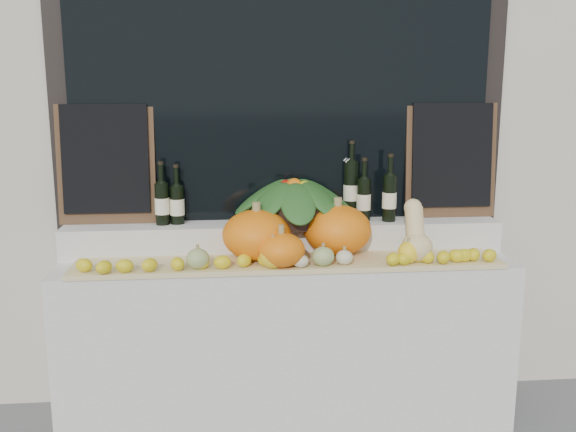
{
  "coord_description": "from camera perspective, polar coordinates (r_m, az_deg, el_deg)",
  "views": [
    {
      "loc": [
        -0.29,
        -1.64,
        1.77
      ],
      "look_at": [
        0.0,
        1.45,
        1.12
      ],
      "focal_mm": 40.0,
      "sensor_mm": 36.0,
      "label": 1
    }
  ],
  "objects": [
    {
      "name": "wine_bottle_far_right",
      "position": [
        3.45,
        9.0,
        1.65
      ],
      "size": [
        0.08,
        0.08,
        0.36
      ],
      "color": "black",
      "rests_on": "rear_tier"
    },
    {
      "name": "lemon_heap",
      "position": [
        3.06,
        0.28,
        -3.98
      ],
      "size": [
        2.2,
        0.16,
        0.06
      ],
      "primitive_type": null,
      "color": "yellow",
      "rests_on": "straw_bedding"
    },
    {
      "name": "straw_bedding",
      "position": [
        3.17,
        0.09,
        -4.21
      ],
      "size": [
        2.1,
        0.32,
        0.02
      ],
      "primitive_type": "cube",
      "color": "tan",
      "rests_on": "display_sill"
    },
    {
      "name": "wine_bottle_near_right",
      "position": [
        3.44,
        6.74,
        1.51
      ],
      "size": [
        0.08,
        0.08,
        0.34
      ],
      "color": "black",
      "rests_on": "rear_tier"
    },
    {
      "name": "wine_bottle_far_left",
      "position": [
        3.39,
        -11.13,
        1.14
      ],
      "size": [
        0.08,
        0.08,
        0.33
      ],
      "color": "black",
      "rests_on": "rear_tier"
    },
    {
      "name": "produce_bowl",
      "position": [
        3.37,
        0.55,
        1.4
      ],
      "size": [
        0.67,
        0.67,
        0.25
      ],
      "color": "black",
      "rests_on": "rear_tier"
    },
    {
      "name": "rear_tier",
      "position": [
        3.42,
        -0.35,
        -1.85
      ],
      "size": [
        2.3,
        0.25,
        0.16
      ],
      "primitive_type": "cube",
      "color": "silver",
      "rests_on": "display_sill"
    },
    {
      "name": "butternut_squash",
      "position": [
        3.22,
        11.28,
        -1.76
      ],
      "size": [
        0.16,
        0.21,
        0.3
      ],
      "color": "#E9CC89",
      "rests_on": "straw_bedding"
    },
    {
      "name": "pumpkin_left",
      "position": [
        3.17,
        -2.79,
        -1.68
      ],
      "size": [
        0.36,
        0.36,
        0.25
      ],
      "primitive_type": "ellipsoid",
      "rotation": [
        0.0,
        0.0,
        -0.06
      ],
      "color": "orange",
      "rests_on": "straw_bedding"
    },
    {
      "name": "wine_bottle_near_left",
      "position": [
        3.4,
        -9.83,
        1.06
      ],
      "size": [
        0.08,
        0.08,
        0.31
      ],
      "color": "black",
      "rests_on": "rear_tier"
    },
    {
      "name": "chalkboard_left",
      "position": [
        3.46,
        -15.89,
        4.64
      ],
      "size": [
        0.5,
        0.08,
        0.62
      ],
      "rotation": [
        -0.08,
        0.0,
        0.0
      ],
      "color": "#4C331E",
      "rests_on": "rear_tier"
    },
    {
      "name": "pumpkin_right",
      "position": [
        3.27,
        4.42,
        -1.24
      ],
      "size": [
        0.44,
        0.44,
        0.25
      ],
      "primitive_type": "ellipsoid",
      "rotation": [
        0.0,
        0.0,
        -0.33
      ],
      "color": "orange",
      "rests_on": "straw_bedding"
    },
    {
      "name": "pumpkin_center",
      "position": [
        3.05,
        -0.59,
        -3.03
      ],
      "size": [
        0.3,
        0.3,
        0.16
      ],
      "primitive_type": "ellipsoid",
      "rotation": [
        0.0,
        0.0,
        -0.43
      ],
      "color": "orange",
      "rests_on": "straw_bedding"
    },
    {
      "name": "wine_bottle_tall",
      "position": [
        3.48,
        5.63,
        2.34
      ],
      "size": [
        0.08,
        0.08,
        0.42
      ],
      "color": "black",
      "rests_on": "rear_tier"
    },
    {
      "name": "chalkboard_right",
      "position": [
        3.61,
        14.32,
        5.01
      ],
      "size": [
        0.5,
        0.08,
        0.62
      ],
      "rotation": [
        -0.08,
        0.0,
        0.0
      ],
      "color": "#4C331E",
      "rests_on": "rear_tier"
    },
    {
      "name": "display_sill",
      "position": [
        3.44,
        -0.12,
        -10.89
      ],
      "size": [
        2.3,
        0.55,
        0.88
      ],
      "primitive_type": "cube",
      "color": "silver",
      "rests_on": "ground"
    },
    {
      "name": "decorative_gourds",
      "position": [
        3.05,
        0.72,
        -3.55
      ],
      "size": [
        1.12,
        0.14,
        0.16
      ],
      "color": "#3D6E21",
      "rests_on": "straw_bedding"
    }
  ]
}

